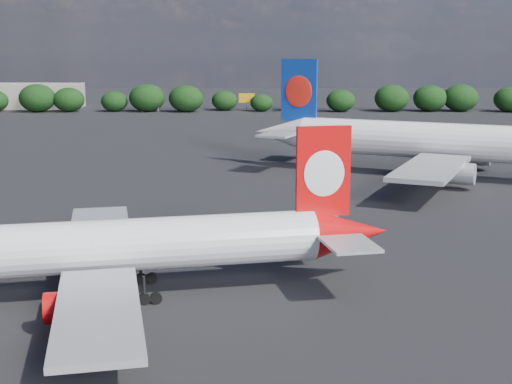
{
  "coord_description": "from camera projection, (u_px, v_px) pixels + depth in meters",
  "views": [
    {
      "loc": [
        16.36,
        -46.56,
        19.93
      ],
      "look_at": [
        16.0,
        12.0,
        8.0
      ],
      "focal_mm": 50.0,
      "sensor_mm": 36.0,
      "label": 1
    }
  ],
  "objects": [
    {
      "name": "terminal_building",
      "position": [
        17.0,
        96.0,
        237.42
      ],
      "size": [
        42.0,
        16.0,
        8.0
      ],
      "color": "gray",
      "rests_on": "ground"
    },
    {
      "name": "qantas_airliner",
      "position": [
        138.0,
        246.0,
        57.74
      ],
      "size": [
        41.23,
        39.42,
        13.53
      ],
      "color": "white",
      "rests_on": "ground"
    },
    {
      "name": "highway_sign",
      "position": [
        150.0,
        102.0,
        221.64
      ],
      "size": [
        6.0,
        0.3,
        4.5
      ],
      "color": "#156B28",
      "rests_on": "ground"
    },
    {
      "name": "billboard_yellow",
      "position": [
        247.0,
        98.0,
        227.19
      ],
      "size": [
        5.0,
        0.3,
        5.5
      ],
      "color": "gold",
      "rests_on": "ground"
    },
    {
      "name": "china_southern_airliner",
      "position": [
        423.0,
        141.0,
        111.16
      ],
      "size": [
        52.55,
        50.65,
        18.04
      ],
      "color": "white",
      "rests_on": "ground"
    },
    {
      "name": "horizon_treeline",
      "position": [
        245.0,
        99.0,
        224.18
      ],
      "size": [
        202.15,
        15.71,
        8.76
      ],
      "color": "black",
      "rests_on": "ground"
    },
    {
      "name": "ground",
      "position": [
        153.0,
        180.0,
        108.49
      ],
      "size": [
        500.0,
        500.0,
        0.0
      ],
      "primitive_type": "plane",
      "color": "black",
      "rests_on": "ground"
    }
  ]
}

